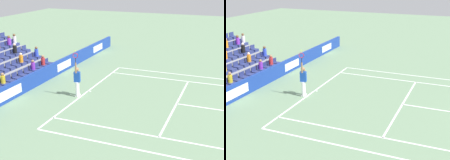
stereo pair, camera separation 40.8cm
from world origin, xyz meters
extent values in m
cube|color=white|center=(0.00, -11.89, 0.00)|extent=(10.97, 0.10, 0.01)
cube|color=white|center=(0.00, -6.40, 0.00)|extent=(8.23, 0.10, 0.01)
cube|color=white|center=(4.12, -5.95, 0.00)|extent=(0.10, 11.89, 0.01)
cube|color=white|center=(-4.12, -5.95, 0.00)|extent=(0.10, 11.89, 0.01)
cube|color=white|center=(5.49, -5.95, 0.00)|extent=(0.10, 11.89, 0.01)
cube|color=white|center=(-5.49, -5.95, 0.00)|extent=(0.10, 11.89, 0.01)
cube|color=white|center=(0.00, -11.79, 0.00)|extent=(0.10, 0.20, 0.01)
cube|color=#193899|center=(0.00, -15.40, 0.49)|extent=(24.38, 0.20, 0.99)
cube|color=white|center=(-9.14, -15.29, 0.49)|extent=(1.95, 0.01, 0.55)
cube|color=white|center=(-3.05, -15.29, 0.49)|extent=(1.95, 0.01, 0.55)
cube|color=white|center=(3.05, -15.29, 0.49)|extent=(1.95, 0.01, 0.55)
cylinder|color=white|center=(0.88, -12.13, 0.45)|extent=(0.16, 0.16, 0.90)
cylinder|color=white|center=(1.11, -12.07, 0.45)|extent=(0.16, 0.16, 0.90)
cube|color=white|center=(0.88, -12.13, 0.04)|extent=(0.18, 0.28, 0.08)
cube|color=white|center=(1.11, -12.07, 0.04)|extent=(0.18, 0.28, 0.08)
cube|color=#1947B2|center=(0.99, -12.10, 1.20)|extent=(0.30, 0.40, 0.60)
sphere|color=#9E7251|center=(0.99, -12.10, 1.66)|extent=(0.24, 0.24, 0.24)
cylinder|color=#9E7251|center=(1.21, -12.05, 1.81)|extent=(0.09, 0.09, 0.62)
cylinder|color=#9E7251|center=(0.77, -12.10, 1.22)|extent=(0.09, 0.09, 0.56)
cylinder|color=black|center=(1.21, -12.05, 2.26)|extent=(0.04, 0.04, 0.28)
torus|color=red|center=(1.21, -12.05, 2.54)|extent=(0.10, 0.31, 0.31)
sphere|color=#D1E533|center=(1.21, -12.05, 2.82)|extent=(0.07, 0.07, 0.07)
cube|color=gray|center=(0.00, -16.48, 0.21)|extent=(6.20, 0.95, 0.42)
cube|color=navy|center=(-2.79, -16.48, 0.52)|extent=(0.48, 0.44, 0.20)
cube|color=navy|center=(-2.79, -16.68, 0.77)|extent=(0.48, 0.04, 0.30)
cube|color=navy|center=(-2.17, -16.48, 0.52)|extent=(0.48, 0.44, 0.20)
cube|color=navy|center=(-2.17, -16.68, 0.77)|extent=(0.48, 0.04, 0.30)
cube|color=navy|center=(-1.55, -16.48, 0.52)|extent=(0.48, 0.44, 0.20)
cube|color=navy|center=(-1.55, -16.68, 0.77)|extent=(0.48, 0.04, 0.30)
cube|color=navy|center=(-0.93, -16.48, 0.52)|extent=(0.48, 0.44, 0.20)
cube|color=navy|center=(-0.93, -16.68, 0.77)|extent=(0.48, 0.04, 0.30)
cube|color=navy|center=(-0.31, -16.48, 0.52)|extent=(0.48, 0.44, 0.20)
cube|color=navy|center=(-0.31, -16.68, 0.77)|extent=(0.48, 0.04, 0.30)
cube|color=navy|center=(0.31, -16.48, 0.52)|extent=(0.48, 0.44, 0.20)
cube|color=navy|center=(0.31, -16.68, 0.77)|extent=(0.48, 0.04, 0.30)
cube|color=navy|center=(0.93, -16.48, 0.52)|extent=(0.48, 0.44, 0.20)
cube|color=navy|center=(0.93, -16.68, 0.77)|extent=(0.48, 0.04, 0.30)
cube|color=navy|center=(1.55, -16.48, 0.52)|extent=(0.48, 0.44, 0.20)
cube|color=navy|center=(1.55, -16.68, 0.77)|extent=(0.48, 0.04, 0.30)
cube|color=navy|center=(2.17, -16.48, 0.52)|extent=(0.48, 0.44, 0.20)
cube|color=navy|center=(2.17, -16.68, 0.77)|extent=(0.48, 0.04, 0.30)
cube|color=gray|center=(0.00, -17.43, 0.42)|extent=(6.20, 0.95, 0.84)
cube|color=navy|center=(-2.79, -17.43, 0.94)|extent=(0.48, 0.44, 0.20)
cube|color=navy|center=(-2.79, -17.63, 1.19)|extent=(0.48, 0.04, 0.30)
cube|color=navy|center=(-2.17, -17.43, 0.94)|extent=(0.48, 0.44, 0.20)
cube|color=navy|center=(-2.17, -17.63, 1.19)|extent=(0.48, 0.04, 0.30)
cube|color=navy|center=(-1.55, -17.43, 0.94)|extent=(0.48, 0.44, 0.20)
cube|color=navy|center=(-1.55, -17.63, 1.19)|extent=(0.48, 0.04, 0.30)
cube|color=navy|center=(-0.93, -17.43, 0.94)|extent=(0.48, 0.44, 0.20)
cube|color=navy|center=(-0.93, -17.63, 1.19)|extent=(0.48, 0.04, 0.30)
cube|color=navy|center=(-0.31, -17.43, 0.94)|extent=(0.48, 0.44, 0.20)
cube|color=navy|center=(-0.31, -17.63, 1.19)|extent=(0.48, 0.04, 0.30)
cube|color=navy|center=(0.31, -17.43, 0.94)|extent=(0.48, 0.44, 0.20)
cube|color=navy|center=(0.31, -17.63, 1.19)|extent=(0.48, 0.04, 0.30)
cube|color=navy|center=(0.93, -17.43, 0.94)|extent=(0.48, 0.44, 0.20)
cube|color=navy|center=(0.93, -17.63, 1.19)|extent=(0.48, 0.04, 0.30)
cube|color=gray|center=(0.00, -18.38, 0.63)|extent=(6.20, 0.95, 1.26)
cube|color=navy|center=(-2.79, -18.38, 1.36)|extent=(0.48, 0.44, 0.20)
cube|color=navy|center=(-2.79, -18.58, 1.61)|extent=(0.48, 0.04, 0.30)
cube|color=navy|center=(-2.17, -18.38, 1.36)|extent=(0.48, 0.44, 0.20)
cube|color=navy|center=(-2.17, -18.58, 1.61)|extent=(0.48, 0.04, 0.30)
cube|color=navy|center=(-1.55, -18.38, 1.36)|extent=(0.48, 0.44, 0.20)
cube|color=navy|center=(-1.55, -18.58, 1.61)|extent=(0.48, 0.04, 0.30)
cube|color=navy|center=(-0.93, -18.38, 1.36)|extent=(0.48, 0.44, 0.20)
cube|color=navy|center=(-0.93, -18.58, 1.61)|extent=(0.48, 0.04, 0.30)
cube|color=navy|center=(-0.31, -18.38, 1.36)|extent=(0.48, 0.44, 0.20)
cube|color=navy|center=(-0.31, -18.58, 1.61)|extent=(0.48, 0.04, 0.30)
cube|color=navy|center=(0.31, -18.38, 1.36)|extent=(0.48, 0.44, 0.20)
cube|color=navy|center=(-2.79, -19.33, 1.78)|extent=(0.48, 0.44, 0.20)
cube|color=navy|center=(-2.79, -19.53, 2.03)|extent=(0.48, 0.04, 0.30)
cube|color=navy|center=(-2.17, -19.33, 1.78)|extent=(0.48, 0.44, 0.20)
cube|color=navy|center=(-2.17, -19.53, 2.03)|extent=(0.48, 0.04, 0.30)
cube|color=navy|center=(-1.55, -19.33, 1.78)|extent=(0.48, 0.44, 0.20)
cube|color=navy|center=(-1.55, -19.53, 2.03)|extent=(0.48, 0.04, 0.30)
cube|color=navy|center=(-0.93, -19.33, 1.78)|extent=(0.48, 0.44, 0.20)
cube|color=navy|center=(-2.79, -20.28, 2.20)|extent=(0.48, 0.44, 0.20)
cube|color=navy|center=(-2.79, -20.48, 2.45)|extent=(0.48, 0.04, 0.30)
cube|color=navy|center=(-2.17, -20.28, 2.20)|extent=(0.48, 0.44, 0.20)
cube|color=navy|center=(-2.17, -20.48, 2.45)|extent=(0.48, 0.04, 0.30)
cylinder|color=purple|center=(-2.17, -19.38, 2.12)|extent=(0.28, 0.28, 0.48)
sphere|color=brown|center=(-2.17, -19.38, 2.46)|extent=(0.20, 0.20, 0.20)
cylinder|color=red|center=(-2.17, -16.53, 0.88)|extent=(0.28, 0.28, 0.52)
sphere|color=#9E7251|center=(-2.17, -16.53, 1.24)|extent=(0.20, 0.20, 0.20)
cylinder|color=orange|center=(-0.93, -17.48, 1.28)|extent=(0.28, 0.28, 0.48)
sphere|color=beige|center=(-0.93, -17.48, 1.62)|extent=(0.20, 0.20, 0.20)
cylinder|color=blue|center=(-2.79, -17.48, 1.30)|extent=(0.28, 0.28, 0.53)
sphere|color=brown|center=(-2.79, -17.48, 1.67)|extent=(0.20, 0.20, 0.20)
cylinder|color=purple|center=(-0.93, -16.53, 0.87)|extent=(0.28, 0.28, 0.49)
sphere|color=#9E7251|center=(-0.93, -16.53, 1.21)|extent=(0.20, 0.20, 0.20)
cylinder|color=orange|center=(-0.93, -19.38, 2.12)|extent=(0.28, 0.28, 0.48)
sphere|color=#9E7251|center=(-0.93, -19.38, 2.46)|extent=(0.20, 0.20, 0.20)
cylinder|color=black|center=(-1.55, -18.43, 1.73)|extent=(0.28, 0.28, 0.53)
sphere|color=beige|center=(-1.55, -18.43, 2.09)|extent=(0.20, 0.20, 0.20)
cylinder|color=white|center=(-2.79, -19.38, 2.14)|extent=(0.28, 0.28, 0.52)
sphere|color=brown|center=(-2.79, -19.38, 2.50)|extent=(0.20, 0.20, 0.20)
cylinder|color=yellow|center=(2.17, -16.53, 0.85)|extent=(0.28, 0.28, 0.46)
sphere|color=#9E7251|center=(2.17, -16.53, 1.18)|extent=(0.20, 0.20, 0.20)
camera|label=1|loc=(16.67, -3.68, 7.01)|focal=51.16mm
camera|label=2|loc=(16.52, -3.30, 7.01)|focal=51.16mm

